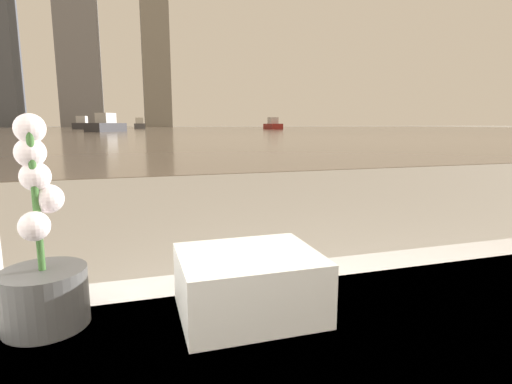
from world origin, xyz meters
name	(u,v)px	position (x,y,z in m)	size (l,w,h in m)	color
potted_orchid	(43,270)	(-0.71, 0.91, 0.62)	(0.15, 0.15, 0.38)	#4C4C4C
towel_stack	(249,283)	(-0.34, 0.85, 0.58)	(0.26, 0.22, 0.12)	white
harbor_water	(136,130)	(0.00, 62.00, 0.01)	(180.00, 110.00, 0.01)	gray
harbor_boat_0	(82,124)	(-8.32, 71.96, 0.76)	(2.54, 5.83, 2.12)	#2D2D33
harbor_boat_1	(106,125)	(-3.23, 47.21, 0.72)	(4.25, 5.62, 2.02)	#2D2D33
harbor_boat_2	(273,125)	(20.94, 60.89, 0.67)	(1.83, 5.04, 1.88)	maroon
harbor_boat_3	(139,125)	(0.78, 76.57, 0.70)	(1.85, 5.23, 1.96)	#4C4C51
skyline_tower_2	(77,31)	(-12.93, 118.00, 24.63)	(10.23, 8.04, 49.26)	slate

